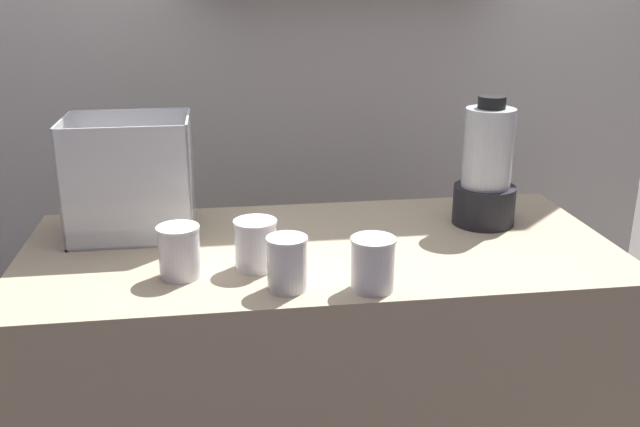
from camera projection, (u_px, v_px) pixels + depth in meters
name	position (u px, v px, depth m)	size (l,w,h in m)	color
counter	(320.00, 407.00, 1.81)	(1.40, 0.64, 0.90)	tan
back_wall_unit	(288.00, 56.00, 2.26)	(2.60, 0.24, 2.50)	silver
carrot_display_bin	(135.00, 197.00, 1.72)	(0.30, 0.23, 0.29)	white
blender_pitcher	(486.00, 173.00, 1.76)	(0.16, 0.16, 0.33)	black
juice_cup_orange_far_left	(180.00, 255.00, 1.47)	(0.09, 0.09, 0.11)	white
juice_cup_beet_left	(256.00, 248.00, 1.52)	(0.10, 0.10, 0.11)	white
juice_cup_mango_middle	(287.00, 265.00, 1.41)	(0.08, 0.08, 0.11)	white
juice_cup_pomegranate_right	(373.00, 267.00, 1.41)	(0.09, 0.09, 0.11)	white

